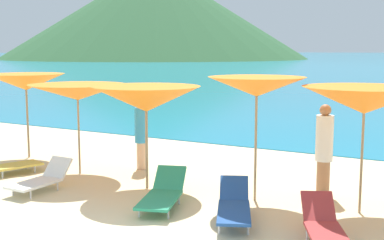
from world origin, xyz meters
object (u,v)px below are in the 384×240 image
at_px(umbrella_1, 78,92).
at_px(umbrella_2, 146,99).
at_px(lounge_chair_6, 325,228).
at_px(beachgoer_1, 324,147).
at_px(umbrella_0, 26,82).
at_px(umbrella_4, 364,100).
at_px(lounge_chair_3, 8,164).
at_px(beachgoer_0, 141,132).
at_px(lounge_chair_7, 163,193).
at_px(lounge_chair_2, 234,205).
at_px(umbrella_3, 257,87).
at_px(lounge_chair_0, 41,179).

distance_m(umbrella_1, umbrella_2, 2.10).
xyz_separation_m(lounge_chair_6, beachgoer_1, (-0.76, 2.67, 0.68)).
relative_size(umbrella_0, umbrella_4, 0.96).
bearing_deg(lounge_chair_3, beachgoer_1, -145.99).
xyz_separation_m(beachgoer_0, beachgoer_1, (4.44, -0.08, 0.06)).
bearing_deg(lounge_chair_7, beachgoer_0, 113.46).
relative_size(lounge_chair_3, beachgoer_1, 0.81).
height_order(umbrella_0, lounge_chair_7, umbrella_0).
bearing_deg(umbrella_0, lounge_chair_2, -15.98).
bearing_deg(lounge_chair_3, beachgoer_0, -121.65).
height_order(lounge_chair_2, lounge_chair_7, lounge_chair_7).
bearing_deg(umbrella_2, lounge_chair_7, -43.57).
height_order(lounge_chair_6, beachgoer_0, beachgoer_0).
height_order(umbrella_3, lounge_chair_6, umbrella_3).
xyz_separation_m(umbrella_2, lounge_chair_6, (4.12, -1.39, -1.59)).
height_order(lounge_chair_0, beachgoer_0, beachgoer_0).
bearing_deg(lounge_chair_0, lounge_chair_3, 159.62).
bearing_deg(lounge_chair_7, umbrella_1, 139.75).
bearing_deg(beachgoer_1, lounge_chair_3, 102.27).
relative_size(umbrella_4, lounge_chair_7, 1.31).
bearing_deg(umbrella_2, beachgoer_1, 20.77).
bearing_deg(umbrella_3, lounge_chair_7, -136.92).
relative_size(umbrella_2, beachgoer_1, 1.26).
height_order(beachgoer_0, beachgoer_1, beachgoer_1).
height_order(umbrella_4, beachgoer_0, umbrella_4).
bearing_deg(umbrella_0, umbrella_4, -3.38).
bearing_deg(umbrella_2, umbrella_4, 6.36).
xyz_separation_m(umbrella_0, beachgoer_0, (3.44, 0.37, -1.11)).
xyz_separation_m(umbrella_2, beachgoer_0, (-1.08, 1.36, -0.96)).
xyz_separation_m(umbrella_2, lounge_chair_0, (-1.74, -1.27, -1.61)).
xyz_separation_m(umbrella_2, lounge_chair_3, (-3.45, -0.62, -1.63)).
bearing_deg(beachgoer_0, umbrella_4, 43.98).
relative_size(umbrella_1, umbrella_3, 1.03).
xyz_separation_m(umbrella_4, lounge_chair_0, (-5.98, -1.74, -1.75)).
height_order(umbrella_1, lounge_chair_6, umbrella_1).
height_order(umbrella_1, umbrella_3, umbrella_3).
relative_size(lounge_chair_2, beachgoer_1, 0.98).
relative_size(lounge_chair_6, lounge_chair_7, 0.99).
distance_m(umbrella_2, umbrella_4, 4.26).
distance_m(umbrella_2, lounge_chair_2, 3.11).
height_order(umbrella_1, umbrella_2, umbrella_2).
xyz_separation_m(lounge_chair_0, lounge_chair_6, (5.86, -0.13, 0.03)).
relative_size(umbrella_1, lounge_chair_6, 1.39).
xyz_separation_m(umbrella_4, lounge_chair_6, (-0.12, -1.87, -1.72)).
distance_m(umbrella_1, lounge_chair_6, 6.62).
bearing_deg(lounge_chair_3, lounge_chair_7, -165.78).
relative_size(lounge_chair_0, beachgoer_1, 0.76).
height_order(umbrella_2, lounge_chair_7, umbrella_2).
distance_m(umbrella_3, beachgoer_0, 3.79).
bearing_deg(lounge_chair_3, umbrella_0, -38.04).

